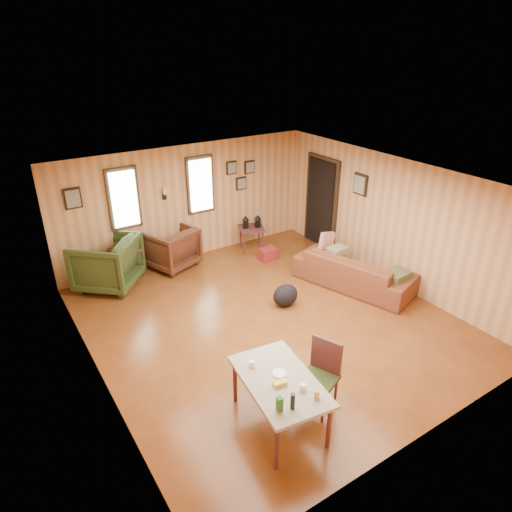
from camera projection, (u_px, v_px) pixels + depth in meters
The scene contains 11 objects.
room at pixel (269, 248), 7.40m from camera, with size 5.54×6.04×2.44m.
sofa at pixel (355, 266), 8.52m from camera, with size 2.21×0.65×0.87m, color brown.
recliner_brown at pixel (171, 246), 9.26m from camera, with size 0.90×0.84×0.92m, color #4C2716.
recliner_green at pixel (106, 260), 8.49m from camera, with size 1.05×0.98×1.08m, color #30411D.
end_table at pixel (125, 256), 8.92m from camera, with size 0.61×0.56×0.75m.
side_table at pixel (252, 226), 9.94m from camera, with size 0.67×0.67×0.83m.
cooler at pixel (268, 254), 9.68m from camera, with size 0.37×0.27×0.26m.
backpack at pixel (285, 295), 8.00m from camera, with size 0.52×0.42×0.40m.
sofa_pillows at pixel (362, 259), 8.59m from camera, with size 0.62×1.94×0.40m.
dining_table at pixel (280, 384), 5.36m from camera, with size 0.96×1.42×0.87m.
dining_chair at pixel (321, 371), 5.69m from camera, with size 0.56×0.56×0.95m.
Camera 1 is at (-3.67, -5.25, 4.32)m, focal length 32.00 mm.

